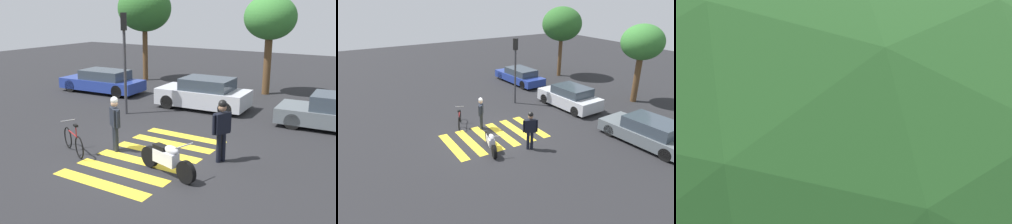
% 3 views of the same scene
% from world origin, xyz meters
% --- Properties ---
extents(ground_plane, '(60.00, 60.00, 0.00)m').
position_xyz_m(ground_plane, '(0.00, 0.00, 0.00)').
color(ground_plane, '#232326').
extents(police_motorcycle, '(2.04, 0.84, 1.02)m').
position_xyz_m(police_motorcycle, '(1.17, -0.84, 0.45)').
color(police_motorcycle, black).
rests_on(police_motorcycle, ground_plane).
extents(leaning_bicycle, '(1.61, 0.82, 1.01)m').
position_xyz_m(leaning_bicycle, '(-2.16, -1.00, 0.38)').
color(leaning_bicycle, black).
rests_on(leaning_bicycle, ground_plane).
extents(officer_on_foot, '(0.57, 0.43, 1.76)m').
position_xyz_m(officer_on_foot, '(-1.17, -0.16, 1.02)').
color(officer_on_foot, '#1E232D').
rests_on(officer_on_foot, ground_plane).
extents(officer_by_motorcycle, '(0.40, 0.64, 1.88)m').
position_xyz_m(officer_by_motorcycle, '(2.02, 0.77, 1.10)').
color(officer_by_motorcycle, black).
rests_on(officer_by_motorcycle, ground_plane).
extents(crosswalk_stripes, '(3.00, 4.95, 0.01)m').
position_xyz_m(crosswalk_stripes, '(0.00, 0.00, 0.00)').
color(crosswalk_stripes, yellow).
rests_on(crosswalk_stripes, ground_plane).
extents(car_silver_sedan, '(4.13, 2.07, 1.40)m').
position_xyz_m(car_silver_sedan, '(-1.23, 6.11, 0.67)').
color(car_silver_sedan, black).
rests_on(car_silver_sedan, ground_plane).
extents(traffic_light_pole, '(0.33, 0.35, 4.21)m').
position_xyz_m(traffic_light_pole, '(-3.64, 3.55, 2.83)').
color(traffic_light_pole, '#38383D').
rests_on(traffic_light_pole, ground_plane).
extents(street_tree_far, '(3.50, 3.50, 5.59)m').
position_xyz_m(street_tree_far, '(7.01, 10.55, 4.09)').
color(street_tree_far, brown).
rests_on(street_tree_far, ground_plane).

